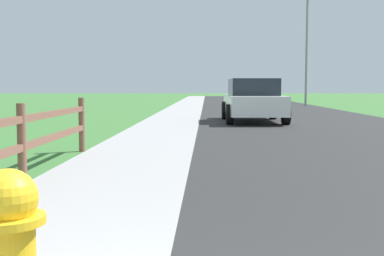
# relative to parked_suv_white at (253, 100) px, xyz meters

# --- Properties ---
(ground_plane) EXTENTS (120.00, 120.00, 0.00)m
(ground_plane) POSITION_rel_parked_suv_white_xyz_m (-1.82, 9.23, -0.74)
(ground_plane) COLOR #3E7536
(road_asphalt) EXTENTS (7.00, 66.00, 0.01)m
(road_asphalt) POSITION_rel_parked_suv_white_xyz_m (1.68, 11.23, -0.74)
(road_asphalt) COLOR #2C2C2C
(road_asphalt) RESTS_ON ground
(curb_concrete) EXTENTS (6.00, 66.00, 0.01)m
(curb_concrete) POSITION_rel_parked_suv_white_xyz_m (-4.82, 11.23, -0.74)
(curb_concrete) COLOR #A4A3A2
(curb_concrete) RESTS_ON ground
(grass_verge) EXTENTS (5.00, 66.00, 0.00)m
(grass_verge) POSITION_rel_parked_suv_white_xyz_m (-6.32, 11.23, -0.73)
(grass_verge) COLOR #3E7536
(grass_verge) RESTS_ON ground
(parked_suv_white) EXTENTS (2.05, 4.35, 1.46)m
(parked_suv_white) POSITION_rel_parked_suv_white_xyz_m (0.00, 0.00, 0.00)
(parked_suv_white) COLOR white
(parked_suv_white) RESTS_ON ground
(street_lamp) EXTENTS (1.17, 0.20, 6.78)m
(street_lamp) POSITION_rel_parked_suv_white_xyz_m (4.60, 13.86, 3.26)
(street_lamp) COLOR gray
(street_lamp) RESTS_ON ground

